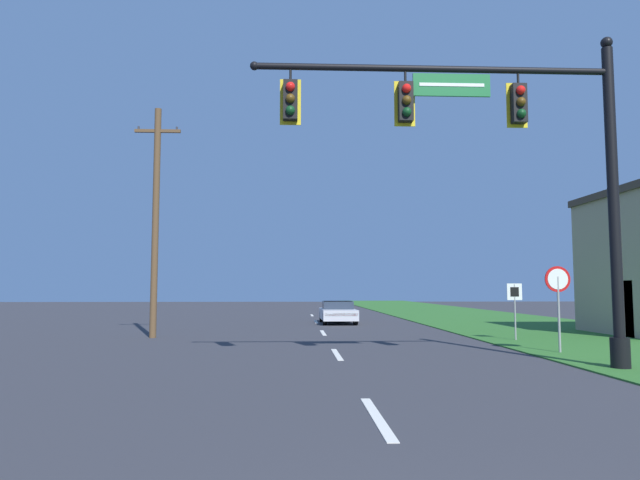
{
  "coord_description": "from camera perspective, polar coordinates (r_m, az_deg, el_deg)",
  "views": [
    {
      "loc": [
        -1.21,
        -2.49,
        1.89
      ],
      "look_at": [
        0.0,
        24.98,
        4.23
      ],
      "focal_mm": 32.0,
      "sensor_mm": 36.0,
      "label": 1
    }
  ],
  "objects": [
    {
      "name": "grass_verge_right",
      "position": [
        34.58,
        17.44,
        -7.75
      ],
      "size": [
        10.0,
        110.0,
        0.04
      ],
      "color": "#2D6626",
      "rests_on": "ground"
    },
    {
      "name": "road_center_line",
      "position": [
        24.59,
        0.31,
        -9.27
      ],
      "size": [
        0.16,
        34.8,
        0.01
      ],
      "color": "silver",
      "rests_on": "ground"
    },
    {
      "name": "signal_mast",
      "position": [
        14.5,
        19.01,
        7.72
      ],
      "size": [
        8.92,
        0.47,
        7.99
      ],
      "color": "black",
      "rests_on": "grass_verge_right"
    },
    {
      "name": "car_ahead",
      "position": [
        31.47,
        1.77,
        -7.21
      ],
      "size": [
        1.85,
        4.58,
        1.19
      ],
      "color": "black",
      "rests_on": "ground"
    },
    {
      "name": "stop_sign",
      "position": [
        18.18,
        22.7,
        -4.57
      ],
      "size": [
        0.76,
        0.07,
        2.5
      ],
      "color": "gray",
      "rests_on": "grass_verge_right"
    },
    {
      "name": "route_sign_post",
      "position": [
        21.96,
        18.88,
        -5.55
      ],
      "size": [
        0.55,
        0.06,
        2.03
      ],
      "color": "gray",
      "rests_on": "grass_verge_right"
    },
    {
      "name": "utility_pole_near",
      "position": [
        23.21,
        -16.12,
        2.19
      ],
      "size": [
        1.8,
        0.26,
        9.01
      ],
      "color": "brown",
      "rests_on": "ground"
    }
  ]
}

